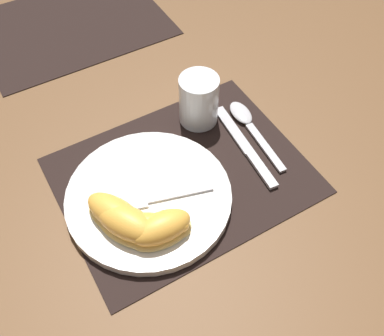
{
  "coord_description": "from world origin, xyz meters",
  "views": [
    {
      "loc": [
        -0.22,
        -0.4,
        0.62
      ],
      "look_at": [
        0.01,
        -0.01,
        0.02
      ],
      "focal_mm": 42.0,
      "sensor_mm": 36.0,
      "label": 1
    }
  ],
  "objects": [
    {
      "name": "citrus_wedge_0",
      "position": [
        -0.14,
        -0.04,
        0.04
      ],
      "size": [
        0.1,
        0.13,
        0.04
      ],
      "color": "#F4DB84",
      "rests_on": "plate"
    },
    {
      "name": "placemat",
      "position": [
        0.0,
        0.0,
        0.0
      ],
      "size": [
        0.41,
        0.32,
        0.0
      ],
      "color": "black",
      "rests_on": "ground_plane"
    },
    {
      "name": "fork",
      "position": [
        -0.07,
        -0.03,
        0.02
      ],
      "size": [
        0.17,
        0.07,
        0.0
      ],
      "color": "#BCBCC1",
      "rests_on": "plate"
    },
    {
      "name": "citrus_wedge_1",
      "position": [
        -0.13,
        -0.06,
        0.04
      ],
      "size": [
        0.11,
        0.12,
        0.05
      ],
      "color": "#F4DB84",
      "rests_on": "plate"
    },
    {
      "name": "placemat_far",
      "position": [
        -0.01,
        0.51,
        0.0
      ],
      "size": [
        0.41,
        0.32,
        0.0
      ],
      "color": "black",
      "rests_on": "ground_plane"
    },
    {
      "name": "citrus_wedge_2",
      "position": [
        -0.1,
        -0.08,
        0.04
      ],
      "size": [
        0.13,
        0.1,
        0.04
      ],
      "color": "#F4DB84",
      "rests_on": "plate"
    },
    {
      "name": "spoon",
      "position": [
        0.16,
        0.04,
        0.01
      ],
      "size": [
        0.04,
        0.18,
        0.01
      ],
      "color": "#BCBCC1",
      "rests_on": "placemat"
    },
    {
      "name": "knife",
      "position": [
        0.13,
        -0.01,
        0.01
      ],
      "size": [
        0.04,
        0.21,
        0.01
      ],
      "color": "#BCBCC1",
      "rests_on": "placemat"
    },
    {
      "name": "citrus_wedge_3",
      "position": [
        -0.09,
        -0.09,
        0.04
      ],
      "size": [
        0.1,
        0.06,
        0.04
      ],
      "color": "#F4DB84",
      "rests_on": "plate"
    },
    {
      "name": "ground_plane",
      "position": [
        0.0,
        0.0,
        0.0
      ],
      "size": [
        3.0,
        3.0,
        0.0
      ],
      "primitive_type": "plane",
      "color": "brown"
    },
    {
      "name": "plate",
      "position": [
        -0.07,
        -0.02,
        0.01
      ],
      "size": [
        0.27,
        0.27,
        0.02
      ],
      "color": "white",
      "rests_on": "placemat"
    },
    {
      "name": "juice_glass",
      "position": [
        0.09,
        0.1,
        0.05
      ],
      "size": [
        0.07,
        0.07,
        0.1
      ],
      "color": "silver",
      "rests_on": "placemat"
    }
  ]
}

